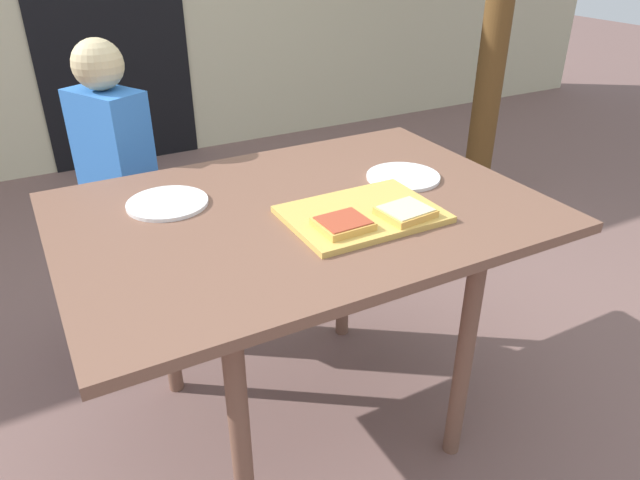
% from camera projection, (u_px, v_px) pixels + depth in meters
% --- Properties ---
extents(ground_plane, '(16.00, 16.00, 0.00)m').
position_uv_depth(ground_plane, '(305.00, 416.00, 1.85)').
color(ground_plane, '#735550').
extents(dining_table, '(1.22, 0.85, 0.73)m').
position_uv_depth(dining_table, '(302.00, 234.00, 1.54)').
color(dining_table, brown).
rests_on(dining_table, ground).
extents(cutting_board, '(0.37, 0.27, 0.02)m').
position_uv_depth(cutting_board, '(362.00, 214.00, 1.45)').
color(cutting_board, gold).
rests_on(cutting_board, dining_table).
extents(pizza_slice_near_left, '(0.12, 0.11, 0.02)m').
position_uv_depth(pizza_slice_near_left, '(343.00, 224.00, 1.36)').
color(pizza_slice_near_left, gold).
rests_on(pizza_slice_near_left, cutting_board).
extents(pizza_slice_near_right, '(0.13, 0.12, 0.02)m').
position_uv_depth(pizza_slice_near_right, '(406.00, 212.00, 1.42)').
color(pizza_slice_near_right, gold).
rests_on(pizza_slice_near_right, cutting_board).
extents(plate_white_left, '(0.21, 0.21, 0.01)m').
position_uv_depth(plate_white_left, '(167.00, 203.00, 1.51)').
color(plate_white_left, white).
rests_on(plate_white_left, dining_table).
extents(plate_white_right, '(0.21, 0.21, 0.01)m').
position_uv_depth(plate_white_right, '(403.00, 177.00, 1.67)').
color(plate_white_right, white).
rests_on(plate_white_right, dining_table).
extents(child_left, '(0.23, 0.28, 1.08)m').
position_uv_depth(child_left, '(119.00, 186.00, 1.93)').
color(child_left, '#48206C').
rests_on(child_left, ground).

